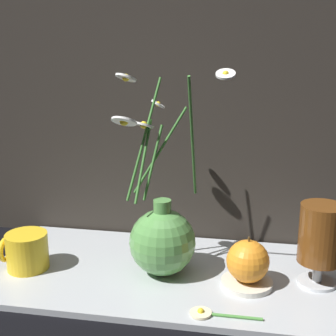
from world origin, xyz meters
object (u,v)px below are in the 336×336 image
(tea_glass, at_px, (321,237))
(orange_fruit, at_px, (248,261))
(vase_with_flowers, at_px, (162,238))
(yellow_mug, at_px, (26,251))

(tea_glass, height_order, orange_fruit, tea_glass)
(vase_with_flowers, bearing_deg, yellow_mug, -173.63)
(vase_with_flowers, height_order, orange_fruit, vase_with_flowers)
(vase_with_flowers, distance_m, tea_glass, 0.29)
(yellow_mug, bearing_deg, vase_with_flowers, 6.37)
(orange_fruit, bearing_deg, tea_glass, 12.72)
(yellow_mug, height_order, tea_glass, tea_glass)
(vase_with_flowers, xyz_separation_m, orange_fruit, (0.16, -0.02, -0.02))
(vase_with_flowers, relative_size, orange_fruit, 4.53)
(tea_glass, bearing_deg, vase_with_flowers, -178.87)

